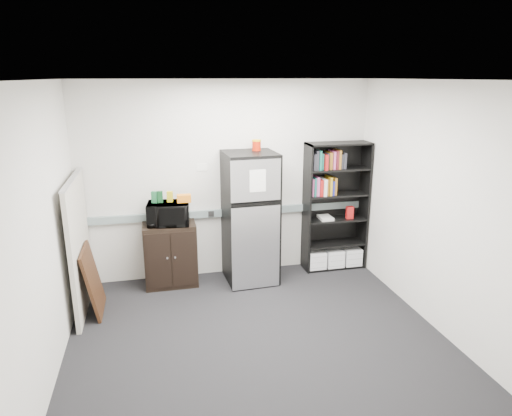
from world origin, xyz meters
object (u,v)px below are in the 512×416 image
(bookshelf, at_px, (335,208))
(microwave, at_px, (168,214))
(cubicle_partition, at_px, (79,245))
(cabinet, at_px, (171,254))
(refrigerator, at_px, (250,218))

(bookshelf, xyz_separation_m, microwave, (-2.37, -0.08, 0.09))
(cubicle_partition, height_order, cabinet, cubicle_partition)
(microwave, bearing_deg, cabinet, 96.23)
(refrigerator, bearing_deg, microwave, 173.68)
(microwave, distance_m, refrigerator, 1.09)
(bookshelf, height_order, microwave, bookshelf)
(bookshelf, bearing_deg, cabinet, -178.44)
(cubicle_partition, relative_size, refrigerator, 0.91)
(microwave, relative_size, refrigerator, 0.30)
(cubicle_partition, bearing_deg, microwave, 20.84)
(cubicle_partition, height_order, refrigerator, refrigerator)
(bookshelf, distance_m, cubicle_partition, 3.46)
(cabinet, bearing_deg, cubicle_partition, -158.41)
(bookshelf, bearing_deg, cubicle_partition, -171.94)
(cabinet, height_order, refrigerator, refrigerator)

